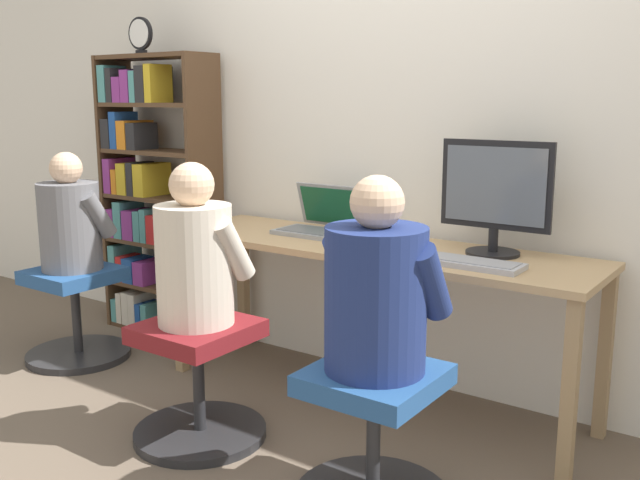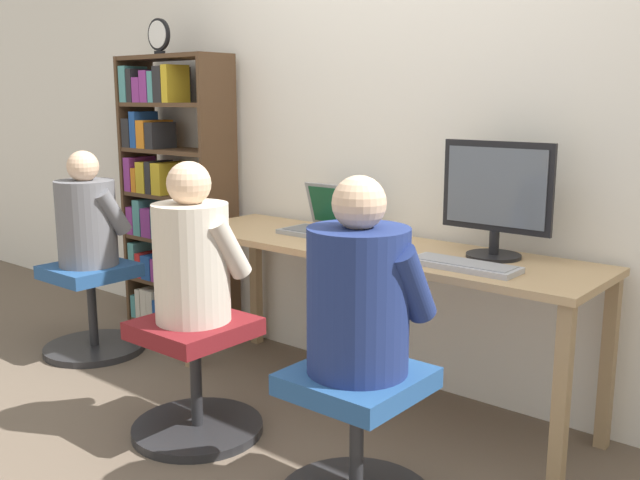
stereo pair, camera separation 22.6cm
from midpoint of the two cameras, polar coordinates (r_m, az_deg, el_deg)
The scene contains 15 objects.
ground_plane at distance 3.15m, azimuth 3.10°, elevation -14.36°, with size 14.00×14.00×0.00m, color brown.
wall_back at distance 3.36m, azimuth 9.79°, elevation 10.09°, with size 10.00×0.05×2.60m.
desk at distance 3.15m, azimuth 6.25°, elevation -1.81°, with size 2.00×0.56×0.73m.
desktop_monitor at distance 2.94m, azimuth 16.06°, elevation 3.17°, with size 0.47×0.22×0.47m.
laptop at distance 3.37m, azimuth 2.39°, elevation 1.32°, with size 0.37×0.28×0.23m.
keyboard at distance 2.76m, azimuth 13.74°, elevation -1.98°, with size 0.42×0.15×0.03m.
computer_mouse_by_keyboard at distance 2.87m, azimuth 8.41°, elevation -1.14°, with size 0.06×0.09×0.04m.
office_chair_left at distance 2.47m, azimuth 5.66°, elevation -15.59°, with size 0.54×0.54×0.49m.
office_chair_right at distance 2.98m, azimuth -7.74°, elevation -10.78°, with size 0.54×0.54×0.49m.
person_at_monitor at distance 2.29m, azimuth 5.98°, elevation -4.10°, with size 0.41×0.34×0.64m.
person_at_laptop at distance 2.83m, azimuth -7.94°, elevation -1.09°, with size 0.37×0.32×0.64m.
bookshelf at distance 4.27m, azimuth -10.78°, elevation 3.73°, with size 0.75×0.26×1.60m.
desk_clock at distance 4.16m, azimuth -11.21°, elevation 15.76°, with size 0.17×0.03×0.19m.
office_chair_side at distance 4.03m, azimuth -16.24°, elevation -5.25°, with size 0.54×0.54×0.49m.
person_near_shelf at distance 3.92m, azimuth -16.59°, elevation 1.75°, with size 0.38×0.32×0.61m.
Camera 2 is at (1.77, -2.21, 1.37)m, focal length 40.00 mm.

